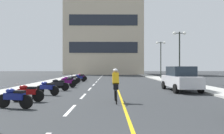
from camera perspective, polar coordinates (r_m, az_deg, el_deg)
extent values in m
plane|color=#2D3033|center=(23.41, 0.33, -4.39)|extent=(140.00, 140.00, 0.00)
cube|color=#A8A8A3|center=(27.27, -15.12, -3.65)|extent=(2.40, 72.00, 0.12)
cube|color=#A8A8A3|center=(27.46, 15.45, -3.62)|extent=(2.40, 72.00, 0.12)
cube|color=silver|center=(8.68, -11.62, -11.73)|extent=(0.14, 2.20, 0.01)
cube|color=silver|center=(12.57, -8.09, -8.10)|extent=(0.14, 2.20, 0.01)
cube|color=silver|center=(16.52, -6.27, -6.18)|extent=(0.14, 2.20, 0.01)
cube|color=silver|center=(20.49, -5.16, -5.00)|extent=(0.14, 2.20, 0.01)
cube|color=silver|center=(24.46, -4.41, -4.20)|extent=(0.14, 2.20, 0.01)
cube|color=silver|center=(28.45, -3.87, -3.62)|extent=(0.14, 2.20, 0.01)
cube|color=silver|center=(32.43, -3.47, -3.19)|extent=(0.14, 2.20, 0.01)
cube|color=silver|center=(36.42, -3.15, -2.85)|extent=(0.14, 2.20, 0.01)
cube|color=silver|center=(40.42, -2.90, -2.57)|extent=(0.14, 2.20, 0.01)
cube|color=silver|center=(44.41, -2.69, -2.35)|extent=(0.14, 2.20, 0.01)
cube|color=silver|center=(48.40, -2.52, -2.16)|extent=(0.14, 2.20, 0.01)
cube|color=gold|center=(26.41, 0.77, -3.89)|extent=(0.12, 66.00, 0.01)
cube|color=#BCAD93|center=(53.06, -2.26, 9.61)|extent=(19.05, 9.87, 21.38)
cube|color=#1E232D|center=(47.55, -2.43, 5.53)|extent=(16.00, 0.10, 2.57)
cube|color=#1E232D|center=(48.60, -2.43, 13.08)|extent=(16.00, 0.10, 2.57)
cylinder|color=black|center=(23.20, 18.46, 2.66)|extent=(0.14, 0.14, 5.50)
cylinder|color=black|center=(23.47, 18.45, 9.01)|extent=(1.10, 0.08, 0.08)
sphere|color=white|center=(23.30, 17.16, 9.08)|extent=(0.36, 0.36, 0.36)
sphere|color=white|center=(23.65, 19.73, 8.94)|extent=(0.36, 0.36, 0.36)
cylinder|color=black|center=(31.48, 13.56, 1.94)|extent=(0.14, 0.14, 5.50)
cylinder|color=black|center=(31.68, 13.56, 6.65)|extent=(1.10, 0.08, 0.08)
sphere|color=white|center=(31.55, 12.59, 6.67)|extent=(0.36, 0.36, 0.36)
sphere|color=white|center=(31.82, 14.53, 6.62)|extent=(0.36, 0.36, 0.36)
cylinder|color=black|center=(16.99, 14.37, -4.93)|extent=(0.23, 0.64, 0.64)
cylinder|color=black|center=(17.54, 19.73, -4.78)|extent=(0.23, 0.64, 0.64)
cylinder|color=black|center=(14.33, 17.48, -5.83)|extent=(0.23, 0.64, 0.64)
cylinder|color=black|center=(14.98, 23.67, -5.58)|extent=(0.23, 0.64, 0.64)
cube|color=#B7B7BC|center=(15.90, 18.72, -3.82)|extent=(1.78, 4.23, 0.80)
cube|color=#1E2833|center=(15.87, 18.72, -1.11)|extent=(1.60, 2.23, 0.70)
cylinder|color=black|center=(10.04, -28.23, -8.41)|extent=(0.61, 0.23, 0.60)
cylinder|color=black|center=(9.38, -23.02, -9.01)|extent=(0.61, 0.23, 0.60)
cube|color=navy|center=(9.67, -25.72, -7.42)|extent=(0.94, 0.47, 0.28)
ellipsoid|color=navy|center=(9.77, -26.65, -6.05)|extent=(0.48, 0.33, 0.22)
cube|color=black|center=(9.50, -24.51, -6.34)|extent=(0.48, 0.33, 0.10)
cylinder|color=silver|center=(9.97, -28.23, -5.00)|extent=(0.16, 0.59, 0.03)
cylinder|color=black|center=(11.48, -25.22, -7.37)|extent=(0.60, 0.12, 0.60)
cylinder|color=black|center=(11.04, -20.05, -7.66)|extent=(0.60, 0.12, 0.60)
cube|color=maroon|center=(11.22, -22.69, -6.40)|extent=(0.91, 0.31, 0.28)
ellipsoid|color=maroon|center=(11.28, -23.62, -5.25)|extent=(0.45, 0.25, 0.22)
cube|color=black|center=(11.10, -21.50, -5.43)|extent=(0.45, 0.25, 0.10)
cylinder|color=silver|center=(11.42, -25.22, -4.38)|extent=(0.05, 0.60, 0.03)
cylinder|color=black|center=(13.78, -19.64, -6.15)|extent=(0.60, 0.29, 0.60)
cylinder|color=black|center=(13.13, -15.85, -6.45)|extent=(0.60, 0.29, 0.60)
cube|color=navy|center=(13.43, -17.79, -5.36)|extent=(0.94, 0.56, 0.28)
ellipsoid|color=navy|center=(13.53, -18.47, -4.39)|extent=(0.49, 0.37, 0.22)
cube|color=black|center=(13.27, -16.92, -4.56)|extent=(0.49, 0.37, 0.10)
cylinder|color=silver|center=(13.73, -19.64, -3.66)|extent=(0.23, 0.58, 0.03)
cylinder|color=black|center=(16.02, -16.85, -5.30)|extent=(0.61, 0.14, 0.60)
cylinder|color=black|center=(15.68, -13.05, -5.41)|extent=(0.61, 0.14, 0.60)
cube|color=black|center=(15.82, -14.97, -4.56)|extent=(0.92, 0.34, 0.28)
ellipsoid|color=black|center=(15.87, -15.66, -3.75)|extent=(0.45, 0.27, 0.22)
cube|color=black|center=(15.73, -14.10, -3.86)|extent=(0.45, 0.27, 0.10)
cylinder|color=silver|center=(15.97, -16.85, -3.15)|extent=(0.07, 0.60, 0.03)
cylinder|color=black|center=(17.85, -14.54, -4.76)|extent=(0.60, 0.26, 0.60)
cylinder|color=black|center=(17.92, -11.01, -4.75)|extent=(0.60, 0.26, 0.60)
cube|color=#590C59|center=(17.86, -12.77, -4.05)|extent=(0.94, 0.51, 0.28)
ellipsoid|color=#590C59|center=(17.83, -13.42, -3.35)|extent=(0.49, 0.35, 0.22)
cube|color=black|center=(17.87, -11.97, -3.41)|extent=(0.49, 0.35, 0.10)
cylinder|color=silver|center=(17.81, -14.54, -2.84)|extent=(0.19, 0.59, 0.03)
cylinder|color=black|center=(19.68, -13.81, -4.33)|extent=(0.60, 0.28, 0.60)
cylinder|color=black|center=(19.80, -10.63, -4.30)|extent=(0.60, 0.28, 0.60)
cube|color=#590C59|center=(19.72, -12.22, -3.68)|extent=(0.94, 0.54, 0.28)
ellipsoid|color=#590C59|center=(19.68, -12.80, -3.04)|extent=(0.49, 0.36, 0.22)
cube|color=black|center=(19.73, -11.49, -3.09)|extent=(0.49, 0.36, 0.10)
cylinder|color=silver|center=(19.65, -13.81, -2.58)|extent=(0.21, 0.58, 0.03)
cylinder|color=black|center=(21.89, -12.82, -3.90)|extent=(0.61, 0.17, 0.60)
cylinder|color=black|center=(21.82, -9.94, -3.91)|extent=(0.61, 0.17, 0.60)
cube|color=#B2B2B7|center=(21.84, -11.38, -3.33)|extent=(0.93, 0.38, 0.28)
ellipsoid|color=#B2B2B7|center=(21.84, -11.91, -2.75)|extent=(0.47, 0.29, 0.22)
cube|color=black|center=(21.81, -10.73, -2.81)|extent=(0.47, 0.29, 0.10)
cylinder|color=silver|center=(21.86, -12.82, -2.33)|extent=(0.10, 0.60, 0.03)
cylinder|color=black|center=(23.49, -12.21, -3.64)|extent=(0.61, 0.15, 0.60)
cylinder|color=black|center=(23.38, -9.52, -3.66)|extent=(0.61, 0.15, 0.60)
cube|color=#B2B2B7|center=(23.42, -10.87, -3.11)|extent=(0.92, 0.35, 0.28)
ellipsoid|color=#B2B2B7|center=(23.43, -11.36, -2.57)|extent=(0.46, 0.27, 0.22)
cube|color=black|center=(23.38, -10.26, -2.63)|extent=(0.46, 0.27, 0.10)
cylinder|color=silver|center=(23.46, -12.21, -2.18)|extent=(0.08, 0.60, 0.03)
cylinder|color=black|center=(25.03, -10.55, -3.42)|extent=(0.61, 0.20, 0.60)
cylinder|color=black|center=(25.05, -8.03, -3.42)|extent=(0.61, 0.20, 0.60)
cube|color=navy|center=(25.02, -9.29, -2.92)|extent=(0.93, 0.43, 0.28)
ellipsoid|color=navy|center=(25.01, -9.74, -2.41)|extent=(0.47, 0.31, 0.22)
cube|color=black|center=(25.02, -8.71, -2.46)|extent=(0.47, 0.31, 0.10)
cylinder|color=silver|center=(25.00, -10.55, -2.05)|extent=(0.13, 0.60, 0.03)
cylinder|color=black|center=(27.24, -9.90, -3.15)|extent=(0.61, 0.18, 0.60)
cylinder|color=black|center=(26.93, -7.66, -3.19)|extent=(0.61, 0.18, 0.60)
cube|color=#590C59|center=(27.07, -8.79, -2.70)|extent=(0.93, 0.40, 0.28)
ellipsoid|color=#590C59|center=(27.11, -9.20, -2.23)|extent=(0.47, 0.30, 0.22)
cube|color=black|center=(26.99, -8.28, -2.29)|extent=(0.47, 0.30, 0.10)
cylinder|color=silver|center=(27.21, -9.90, -1.89)|extent=(0.11, 0.60, 0.03)
cylinder|color=black|center=(29.12, -9.82, -2.95)|extent=(0.61, 0.22, 0.60)
cylinder|color=black|center=(28.74, -7.78, -2.99)|extent=(0.61, 0.22, 0.60)
cube|color=brown|center=(28.92, -8.81, -2.54)|extent=(0.94, 0.46, 0.28)
ellipsoid|color=brown|center=(28.98, -9.18, -2.10)|extent=(0.48, 0.33, 0.22)
cube|color=black|center=(28.82, -8.34, -2.15)|extent=(0.48, 0.33, 0.10)
cylinder|color=silver|center=(29.10, -9.82, -1.77)|extent=(0.16, 0.59, 0.03)
torus|color=black|center=(10.81, 0.86, -7.61)|extent=(0.06, 0.72, 0.72)
torus|color=black|center=(9.77, 1.22, -8.42)|extent=(0.06, 0.72, 0.72)
cylinder|color=blue|center=(10.23, 1.04, -6.35)|extent=(0.07, 0.95, 0.04)
cube|color=black|center=(10.06, 1.09, -5.20)|extent=(0.11, 0.20, 0.06)
cylinder|color=blue|center=(10.65, 0.89, -4.75)|extent=(0.42, 0.04, 0.03)
cube|color=black|center=(10.11, 1.07, -5.57)|extent=(0.25, 0.37, 0.28)
cube|color=yellow|center=(10.23, 1.02, -3.26)|extent=(0.33, 0.46, 0.61)
sphere|color=#8C6647|center=(10.35, 0.98, -1.28)|extent=(0.20, 0.20, 0.20)
ellipsoid|color=white|center=(10.35, 0.98, -0.89)|extent=(0.24, 0.26, 0.16)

